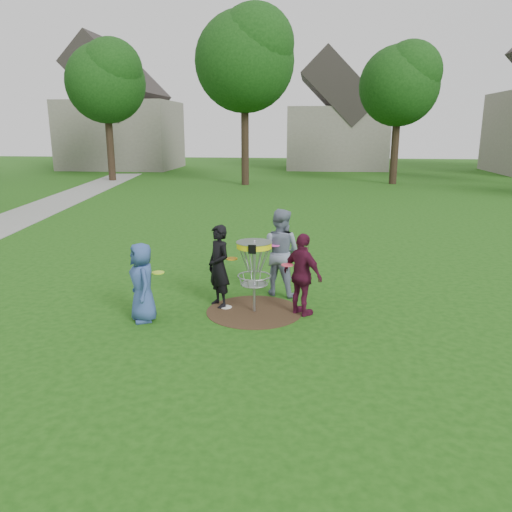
# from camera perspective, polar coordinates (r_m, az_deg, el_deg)

# --- Properties ---
(ground) EXTENTS (100.00, 100.00, 0.00)m
(ground) POSITION_cam_1_polar(r_m,az_deg,el_deg) (9.42, -0.20, -6.35)
(ground) COLOR #19470F
(ground) RESTS_ON ground
(dirt_patch) EXTENTS (1.80, 1.80, 0.01)m
(dirt_patch) POSITION_cam_1_polar(r_m,az_deg,el_deg) (9.42, -0.20, -6.33)
(dirt_patch) COLOR #47331E
(dirt_patch) RESTS_ON ground
(concrete_path) EXTENTS (7.75, 39.92, 0.02)m
(concrete_path) POSITION_cam_1_polar(r_m,az_deg,el_deg) (20.32, -26.64, 3.44)
(concrete_path) COLOR #9E9E99
(concrete_path) RESTS_ON ground
(player_blue) EXTENTS (0.74, 0.83, 1.42)m
(player_blue) POSITION_cam_1_polar(r_m,az_deg,el_deg) (9.00, -12.87, -2.95)
(player_blue) COLOR #334D8C
(player_blue) RESTS_ON ground
(player_black) EXTENTS (0.67, 0.69, 1.59)m
(player_black) POSITION_cam_1_polar(r_m,az_deg,el_deg) (9.50, -4.27, -1.18)
(player_black) COLOR black
(player_black) RESTS_ON ground
(player_grey) EXTENTS (1.04, 0.92, 1.78)m
(player_grey) POSITION_cam_1_polar(r_m,az_deg,el_deg) (10.15, 2.73, 0.44)
(player_grey) COLOR gray
(player_grey) RESTS_ON ground
(player_maroon) EXTENTS (0.91, 0.88, 1.53)m
(player_maroon) POSITION_cam_1_polar(r_m,az_deg,el_deg) (9.07, 5.35, -2.16)
(player_maroon) COLOR #4F122A
(player_maroon) RESTS_ON ground
(disc_on_grass) EXTENTS (0.22, 0.22, 0.02)m
(disc_on_grass) POSITION_cam_1_polar(r_m,az_deg,el_deg) (9.63, -3.44, -5.86)
(disc_on_grass) COLOR white
(disc_on_grass) RESTS_ON ground
(disc_golf_basket) EXTENTS (0.66, 0.67, 1.38)m
(disc_golf_basket) POSITION_cam_1_polar(r_m,az_deg,el_deg) (9.11, -0.21, -0.35)
(disc_golf_basket) COLOR #9EA0A5
(disc_golf_basket) RESTS_ON ground
(held_discs) EXTENTS (2.47, 1.60, 0.24)m
(held_discs) POSITION_cam_1_polar(r_m,az_deg,el_deg) (9.25, -1.94, -0.45)
(held_discs) COLOR #ABE119
(held_discs) RESTS_ON ground
(tree_row) EXTENTS (51.20, 17.42, 9.90)m
(tree_row) POSITION_cam_1_polar(r_m,az_deg,el_deg) (29.57, 5.52, 19.91)
(tree_row) COLOR #38281C
(tree_row) RESTS_ON ground
(house_row) EXTENTS (44.50, 10.65, 11.62)m
(house_row) POSITION_cam_1_polar(r_m,az_deg,el_deg) (42.00, 11.88, 15.21)
(house_row) COLOR gray
(house_row) RESTS_ON ground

